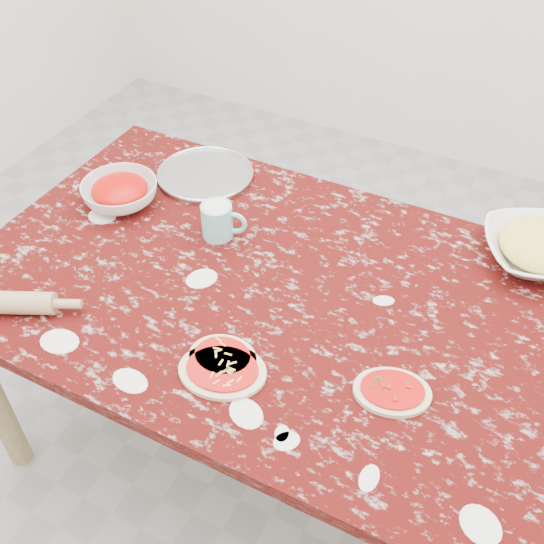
{
  "coord_description": "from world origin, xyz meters",
  "views": [
    {
      "loc": [
        0.54,
        -1.06,
        1.91
      ],
      "look_at": [
        0.0,
        0.0,
        0.8
      ],
      "focal_mm": 42.46,
      "sensor_mm": 36.0,
      "label": 1
    }
  ],
  "objects_px": {
    "worktable": "(272,308)",
    "pizza_tray": "(205,175)",
    "flour_mug": "(218,220)",
    "sauce_bowl": "(120,193)",
    "cheese_bowl": "(539,251)"
  },
  "relations": [
    {
      "from": "sauce_bowl",
      "to": "worktable",
      "type": "bearing_deg",
      "value": -11.4
    },
    {
      "from": "pizza_tray",
      "to": "cheese_bowl",
      "type": "bearing_deg",
      "value": 3.84
    },
    {
      "from": "pizza_tray",
      "to": "cheese_bowl",
      "type": "height_order",
      "value": "cheese_bowl"
    },
    {
      "from": "worktable",
      "to": "flour_mug",
      "type": "bearing_deg",
      "value": 152.79
    },
    {
      "from": "pizza_tray",
      "to": "flour_mug",
      "type": "relative_size",
      "value": 2.3
    },
    {
      "from": "worktable",
      "to": "pizza_tray",
      "type": "distance_m",
      "value": 0.55
    },
    {
      "from": "flour_mug",
      "to": "worktable",
      "type": "bearing_deg",
      "value": -27.21
    },
    {
      "from": "worktable",
      "to": "cheese_bowl",
      "type": "distance_m",
      "value": 0.73
    },
    {
      "from": "flour_mug",
      "to": "cheese_bowl",
      "type": "bearing_deg",
      "value": 19.98
    },
    {
      "from": "cheese_bowl",
      "to": "worktable",
      "type": "bearing_deg",
      "value": -144.96
    },
    {
      "from": "worktable",
      "to": "pizza_tray",
      "type": "xyz_separation_m",
      "value": [
        -0.41,
        0.35,
        0.09
      ]
    },
    {
      "from": "worktable",
      "to": "sauce_bowl",
      "type": "distance_m",
      "value": 0.59
    },
    {
      "from": "worktable",
      "to": "sauce_bowl",
      "type": "bearing_deg",
      "value": 168.6
    },
    {
      "from": "pizza_tray",
      "to": "flour_mug",
      "type": "distance_m",
      "value": 0.3
    },
    {
      "from": "pizza_tray",
      "to": "sauce_bowl",
      "type": "bearing_deg",
      "value": -122.83
    }
  ]
}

